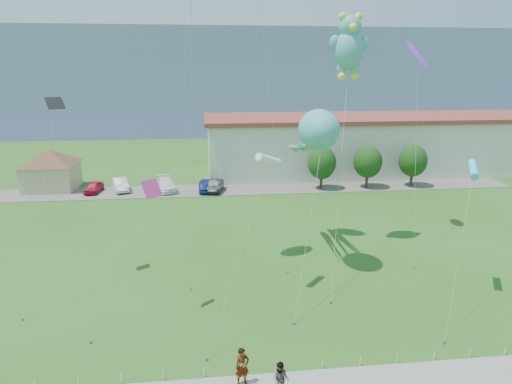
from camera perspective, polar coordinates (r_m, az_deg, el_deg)
ground at (r=26.02m, az=5.24°, el=-19.56°), size 160.00×160.00×0.00m
parking_strip at (r=58.01m, az=-1.75°, el=0.37°), size 70.00×6.00×0.06m
hill_ridge at (r=141.00m, az=-4.83°, el=14.13°), size 160.00×50.00×25.00m
pavilion at (r=63.11m, az=-24.33°, el=3.02°), size 9.20×9.20×5.00m
warehouse at (r=72.57m, az=18.60°, el=5.88°), size 61.00×15.00×8.20m
rope_fence at (r=24.84m, az=5.90°, el=-20.76°), size 26.05×0.05×0.50m
tree_near at (r=57.96m, az=8.23°, el=3.62°), size 3.60×3.60×5.47m
tree_mid at (r=59.76m, az=13.81°, el=3.68°), size 3.60×3.60×5.47m
tree_far at (r=62.09m, az=19.02°, el=3.71°), size 3.60×3.60×5.47m
pedestrian_left at (r=23.31m, az=-1.73°, el=-20.96°), size 0.79×0.63×1.91m
pedestrian_right at (r=22.74m, az=3.12°, el=-22.34°), size 1.03×0.93×1.72m
parked_car_red at (r=59.60m, az=-19.62°, el=0.57°), size 2.01×4.03×1.32m
parked_car_silver at (r=59.49m, az=-16.60°, el=0.91°), size 2.97×4.98×1.55m
parked_car_white at (r=58.18m, az=-11.19°, el=0.95°), size 3.21×5.71×1.56m
parked_car_blue at (r=56.97m, az=-6.33°, el=0.80°), size 1.79×4.32×1.46m
parked_car_black at (r=56.84m, az=-5.08°, el=0.78°), size 2.31×4.53×1.42m
octopus_kite at (r=34.04m, az=7.32°, el=6.81°), size 4.57×14.42×12.09m
teddy_bear_kite at (r=38.47m, az=11.57°, el=17.56°), size 5.38×11.64×19.04m
small_kite_purple at (r=43.28m, az=19.54°, el=15.42°), size 3.83×9.34×16.71m
small_kite_cyan at (r=32.40m, az=25.50°, el=2.40°), size 4.50×7.11×8.98m
small_kite_black at (r=33.35m, az=-24.21°, el=7.38°), size 2.14×6.85×13.01m
small_kite_white at (r=29.43m, az=1.56°, el=3.87°), size 4.63×8.90×9.57m
small_kite_pink at (r=27.48m, az=-13.59°, el=-1.36°), size 4.16×3.99×8.39m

